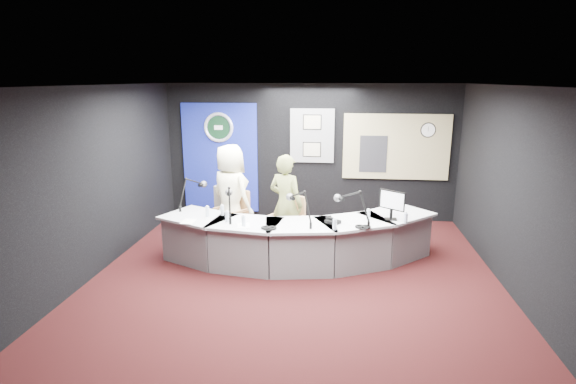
# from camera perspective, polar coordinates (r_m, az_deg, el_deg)

# --- Properties ---
(ground) EXTENTS (6.00, 6.00, 0.00)m
(ground) POSITION_cam_1_polar(r_m,az_deg,el_deg) (6.89, 0.91, -10.60)
(ground) COLOR black
(ground) RESTS_ON ground
(ceiling) EXTENTS (6.00, 6.00, 0.02)m
(ceiling) POSITION_cam_1_polar(r_m,az_deg,el_deg) (6.25, 1.02, 13.38)
(ceiling) COLOR silver
(ceiling) RESTS_ON ground
(wall_back) EXTENTS (6.00, 0.02, 2.80)m
(wall_back) POSITION_cam_1_polar(r_m,az_deg,el_deg) (9.36, 2.76, 5.04)
(wall_back) COLOR black
(wall_back) RESTS_ON ground
(wall_front) EXTENTS (6.00, 0.02, 2.80)m
(wall_front) POSITION_cam_1_polar(r_m,az_deg,el_deg) (3.60, -3.77, -10.29)
(wall_front) COLOR black
(wall_front) RESTS_ON ground
(wall_left) EXTENTS (0.02, 6.00, 2.80)m
(wall_left) POSITION_cam_1_polar(r_m,az_deg,el_deg) (7.34, -23.04, 1.35)
(wall_left) COLOR black
(wall_left) RESTS_ON ground
(wall_right) EXTENTS (0.02, 6.00, 2.80)m
(wall_right) POSITION_cam_1_polar(r_m,az_deg,el_deg) (6.83, 26.87, 0.05)
(wall_right) COLOR black
(wall_right) RESTS_ON ground
(broadcast_desk) EXTENTS (4.50, 1.90, 0.75)m
(broadcast_desk) POSITION_cam_1_polar(r_m,az_deg,el_deg) (7.25, 0.96, -6.08)
(broadcast_desk) COLOR #B3B5B7
(broadcast_desk) RESTS_ON ground
(backdrop_panel) EXTENTS (1.60, 0.05, 2.30)m
(backdrop_panel) POSITION_cam_1_polar(r_m,az_deg,el_deg) (9.67, -8.61, 4.29)
(backdrop_panel) COLOR navy
(backdrop_panel) RESTS_ON wall_back
(agency_seal) EXTENTS (0.63, 0.07, 0.63)m
(agency_seal) POSITION_cam_1_polar(r_m,az_deg,el_deg) (9.54, -8.81, 8.10)
(agency_seal) COLOR silver
(agency_seal) RESTS_ON backdrop_panel
(seal_center) EXTENTS (0.48, 0.01, 0.48)m
(seal_center) POSITION_cam_1_polar(r_m,az_deg,el_deg) (9.54, -8.80, 8.10)
(seal_center) COLOR black
(seal_center) RESTS_ON backdrop_panel
(pinboard) EXTENTS (0.90, 0.04, 1.10)m
(pinboard) POSITION_cam_1_polar(r_m,az_deg,el_deg) (9.28, 3.08, 7.14)
(pinboard) COLOR slate
(pinboard) RESTS_ON wall_back
(framed_photo_upper) EXTENTS (0.34, 0.02, 0.27)m
(framed_photo_upper) POSITION_cam_1_polar(r_m,az_deg,el_deg) (9.22, 3.09, 8.84)
(framed_photo_upper) COLOR gray
(framed_photo_upper) RESTS_ON pinboard
(framed_photo_lower) EXTENTS (0.34, 0.02, 0.27)m
(framed_photo_lower) POSITION_cam_1_polar(r_m,az_deg,el_deg) (9.29, 3.05, 5.40)
(framed_photo_lower) COLOR gray
(framed_photo_lower) RESTS_ON pinboard
(booth_window_frame) EXTENTS (2.12, 0.06, 1.32)m
(booth_window_frame) POSITION_cam_1_polar(r_m,az_deg,el_deg) (9.36, 13.56, 5.59)
(booth_window_frame) COLOR #9C8F62
(booth_window_frame) RESTS_ON wall_back
(booth_glow) EXTENTS (2.00, 0.02, 1.20)m
(booth_glow) POSITION_cam_1_polar(r_m,az_deg,el_deg) (9.35, 13.57, 5.58)
(booth_glow) COLOR beige
(booth_glow) RESTS_ON booth_window_frame
(equipment_rack) EXTENTS (0.55, 0.02, 0.75)m
(equipment_rack) POSITION_cam_1_polar(r_m,az_deg,el_deg) (9.31, 10.77, 4.76)
(equipment_rack) COLOR black
(equipment_rack) RESTS_ON booth_window_frame
(wall_clock) EXTENTS (0.28, 0.01, 0.28)m
(wall_clock) POSITION_cam_1_polar(r_m,az_deg,el_deg) (9.38, 17.37, 7.52)
(wall_clock) COLOR white
(wall_clock) RESTS_ON booth_window_frame
(armchair_left) EXTENTS (0.72, 0.72, 0.91)m
(armchair_left) POSITION_cam_1_polar(r_m,az_deg,el_deg) (8.12, -7.17, -3.34)
(armchair_left) COLOR tan
(armchair_left) RESTS_ON ground
(armchair_right) EXTENTS (0.69, 0.69, 0.89)m
(armchair_right) POSITION_cam_1_polar(r_m,az_deg,el_deg) (7.64, -0.26, -4.46)
(armchair_right) COLOR tan
(armchair_right) RESTS_ON ground
(draped_jacket) EXTENTS (0.46, 0.38, 0.70)m
(draped_jacket) POSITION_cam_1_polar(r_m,az_deg,el_deg) (8.30, -8.04, -1.80)
(draped_jacket) COLOR slate
(draped_jacket) RESTS_ON armchair_left
(person_man) EXTENTS (1.04, 0.97, 1.79)m
(person_man) POSITION_cam_1_polar(r_m,az_deg,el_deg) (8.00, -7.27, -0.34)
(person_man) COLOR #F5EFC4
(person_man) RESTS_ON ground
(person_woman) EXTENTS (0.73, 0.63, 1.69)m
(person_woman) POSITION_cam_1_polar(r_m,az_deg,el_deg) (7.52, -0.26, -1.55)
(person_woman) COLOR olive
(person_woman) RESTS_ON ground
(computer_monitor) EXTENTS (0.37, 0.29, 0.31)m
(computer_monitor) POSITION_cam_1_polar(r_m,az_deg,el_deg) (7.11, 13.06, -0.99)
(computer_monitor) COLOR black
(computer_monitor) RESTS_ON broadcast_desk
(desk_phone) EXTENTS (0.26, 0.25, 0.05)m
(desk_phone) POSITION_cam_1_polar(r_m,az_deg,el_deg) (6.87, 5.72, -3.78)
(desk_phone) COLOR black
(desk_phone) RESTS_ON broadcast_desk
(headphones_near) EXTENTS (0.22, 0.22, 0.04)m
(headphones_near) POSITION_cam_1_polar(r_m,az_deg,el_deg) (6.73, 9.50, -4.36)
(headphones_near) COLOR black
(headphones_near) RESTS_ON broadcast_desk
(headphones_far) EXTENTS (0.20, 0.20, 0.03)m
(headphones_far) POSITION_cam_1_polar(r_m,az_deg,el_deg) (6.60, -2.45, -4.57)
(headphones_far) COLOR black
(headphones_far) RESTS_ON broadcast_desk
(paper_stack) EXTENTS (0.20, 0.27, 0.00)m
(paper_stack) POSITION_cam_1_polar(r_m,az_deg,el_deg) (7.10, -12.52, -3.66)
(paper_stack) COLOR white
(paper_stack) RESTS_ON broadcast_desk
(notepad) EXTENTS (0.24, 0.30, 0.00)m
(notepad) POSITION_cam_1_polar(r_m,az_deg,el_deg) (6.78, -5.65, -4.25)
(notepad) COLOR white
(notepad) RESTS_ON broadcast_desk
(boom_mic_a) EXTENTS (0.36, 0.69, 0.60)m
(boom_mic_a) POSITION_cam_1_polar(r_m,az_deg,el_deg) (7.80, -12.11, 0.24)
(boom_mic_a) COLOR black
(boom_mic_a) RESTS_ON broadcast_desk
(boom_mic_b) EXTENTS (0.28, 0.72, 0.60)m
(boom_mic_b) POSITION_cam_1_polar(r_m,az_deg,el_deg) (7.08, -7.47, -0.98)
(boom_mic_b) COLOR black
(boom_mic_b) RESTS_ON broadcast_desk
(boom_mic_c) EXTENTS (0.49, 0.62, 0.60)m
(boom_mic_c) POSITION_cam_1_polar(r_m,az_deg,el_deg) (6.78, 1.52, -1.54)
(boom_mic_c) COLOR black
(boom_mic_c) RESTS_ON broadcast_desk
(boom_mic_d) EXTENTS (0.59, 0.53, 0.60)m
(boom_mic_d) POSITION_cam_1_polar(r_m,az_deg,el_deg) (6.83, 8.23, -1.56)
(boom_mic_d) COLOR black
(boom_mic_d) RESTS_ON broadcast_desk
(water_bottles) EXTENTS (3.16, 0.60, 0.18)m
(water_bottles) POSITION_cam_1_polar(r_m,az_deg,el_deg) (6.85, 1.96, -3.22)
(water_bottles) COLOR silver
(water_bottles) RESTS_ON broadcast_desk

